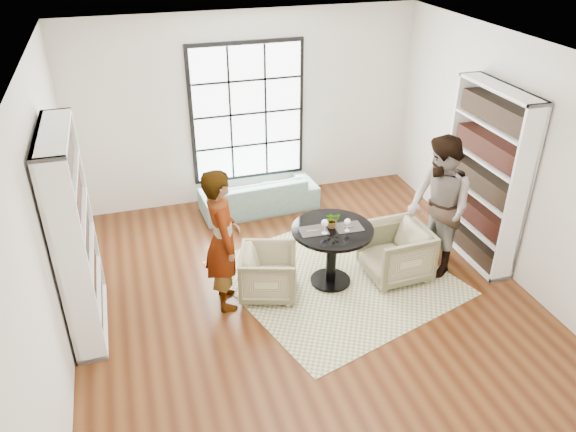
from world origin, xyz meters
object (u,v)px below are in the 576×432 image
object	(u,v)px
wine_glass_left	(325,224)
flower_centerpiece	(332,220)
pedestal_table	(332,244)
armchair_right	(396,252)
wine_glass_right	(348,222)
person_right	(439,207)
person_left	(223,240)
sofa	(259,194)
armchair_left	(269,273)

from	to	relation	value
wine_glass_left	flower_centerpiece	size ratio (longest dim) A/B	0.95
pedestal_table	armchair_right	distance (m)	0.89
armchair_right	wine_glass_right	size ratio (longest dim) A/B	4.58
wine_glass_right	person_right	bearing A→B (deg)	0.60
person_right	wine_glass_left	distance (m)	1.55
armchair_right	person_right	world-z (taller)	person_right
person_right	wine_glass_right	xyz separation A→B (m)	(-1.26, -0.01, -0.00)
armchair_right	person_left	xyz separation A→B (m)	(-2.24, 0.09, 0.54)
sofa	wine_glass_right	xyz separation A→B (m)	(0.54, -2.32, 0.67)
pedestal_table	armchair_left	size ratio (longest dim) A/B	1.46
pedestal_table	wine_glass_right	size ratio (longest dim) A/B	5.89
armchair_left	wine_glass_left	xyz separation A→B (m)	(0.69, -0.08, 0.64)
person_right	wine_glass_right	distance (m)	1.26
armchair_left	person_right	distance (m)	2.33
armchair_left	flower_centerpiece	world-z (taller)	flower_centerpiece
armchair_left	pedestal_table	bearing A→B (deg)	-71.71
pedestal_table	armchair_right	xyz separation A→B (m)	(0.86, -0.10, -0.23)
armchair_right	pedestal_table	bearing A→B (deg)	-98.59
sofa	flower_centerpiece	xyz separation A→B (m)	(0.40, -2.18, 0.65)
pedestal_table	wine_glass_right	world-z (taller)	wine_glass_right
person_right	pedestal_table	bearing A→B (deg)	-93.56
armchair_left	flower_centerpiece	distance (m)	1.03
armchair_right	wine_glass_left	size ratio (longest dim) A/B	4.07
person_right	sofa	bearing A→B (deg)	-141.52
pedestal_table	person_left	world-z (taller)	person_left
person_left	person_right	world-z (taller)	person_right
armchair_right	person_right	distance (m)	0.80
pedestal_table	armchair_left	distance (m)	0.87
armchair_left	person_right	xyz separation A→B (m)	(2.24, -0.09, 0.62)
person_right	wine_glass_left	size ratio (longest dim) A/B	9.64
flower_centerpiece	sofa	bearing A→B (deg)	100.38
person_left	flower_centerpiece	xyz separation A→B (m)	(1.39, 0.04, 0.02)
wine_glass_right	sofa	bearing A→B (deg)	103.14
person_left	person_right	distance (m)	2.79
pedestal_table	person_left	xyz separation A→B (m)	(-1.38, -0.01, 0.31)
person_right	flower_centerpiece	distance (m)	1.41
person_left	wine_glass_left	bearing A→B (deg)	-91.56
wine_glass_right	pedestal_table	bearing A→B (deg)	142.39
person_right	flower_centerpiece	bearing A→B (deg)	-94.81
armchair_left	person_right	size ratio (longest dim) A/B	0.37
armchair_right	person_right	bearing A→B (deg)	88.02
person_left	person_right	xyz separation A→B (m)	(2.79, -0.09, 0.04)
wine_glass_right	flower_centerpiece	size ratio (longest dim) A/B	0.84
armchair_right	person_right	xyz separation A→B (m)	(0.55, 0.00, 0.58)
armchair_left	wine_glass_right	world-z (taller)	wine_glass_right
armchair_left	person_left	xyz separation A→B (m)	(-0.55, 0.00, 0.58)
person_left	pedestal_table	bearing A→B (deg)	-87.62
flower_centerpiece	person_left	bearing A→B (deg)	-178.43
sofa	armchair_left	xyz separation A→B (m)	(-0.44, -2.21, 0.05)
armchair_right	wine_glass_left	world-z (taller)	wine_glass_left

